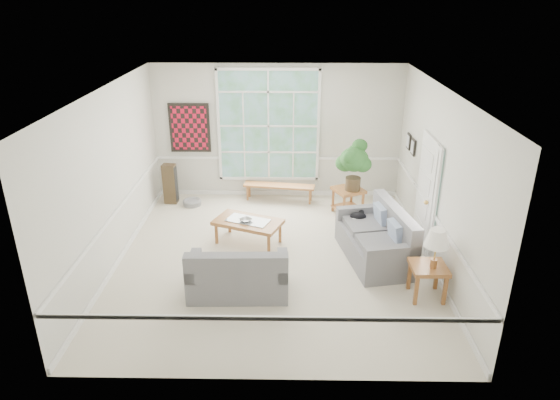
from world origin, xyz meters
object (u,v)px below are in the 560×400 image
(loveseat_right, at_px, (375,234))
(side_table, at_px, (427,281))
(coffee_table, at_px, (248,232))
(loveseat_front, at_px, (238,269))
(end_table, at_px, (348,201))

(loveseat_right, bearing_deg, side_table, -72.52)
(loveseat_right, relative_size, coffee_table, 1.43)
(loveseat_right, xyz_separation_m, loveseat_front, (-2.30, -1.11, -0.06))
(loveseat_right, xyz_separation_m, side_table, (0.63, -1.18, -0.20))
(loveseat_front, relative_size, end_table, 2.72)
(coffee_table, xyz_separation_m, end_table, (2.02, 1.37, 0.05))
(loveseat_front, xyz_separation_m, side_table, (2.93, -0.07, -0.14))
(side_table, bearing_deg, coffee_table, 148.99)
(coffee_table, bearing_deg, side_table, -8.89)
(loveseat_front, relative_size, coffee_table, 1.25)
(loveseat_right, distance_m, loveseat_front, 2.55)
(loveseat_front, height_order, end_table, loveseat_front)
(side_table, bearing_deg, loveseat_right, 118.31)
(loveseat_front, bearing_deg, end_table, 54.61)
(coffee_table, relative_size, side_table, 2.24)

